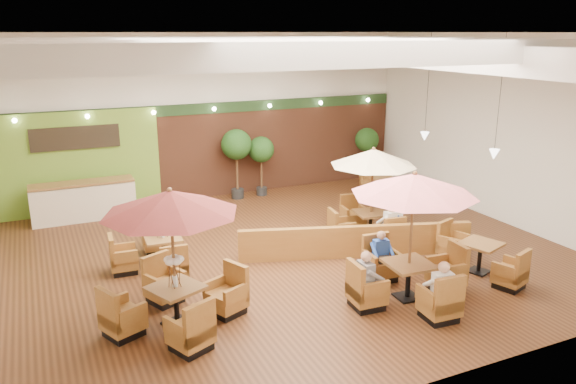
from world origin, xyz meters
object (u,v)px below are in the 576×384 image
topiary_0 (236,147)px  topiary_1 (261,152)px  service_counter (84,201)px  table_3 (153,250)px  diner_4 (391,221)px  diner_1 (382,250)px  table_4 (480,258)px  table_5 (381,186)px  booth_divider (356,242)px  table_2 (371,173)px  diner_2 (368,274)px  diner_3 (391,222)px  table_1 (412,214)px  diner_0 (441,284)px  table_0 (172,234)px  topiary_2 (367,142)px

topiary_0 → topiary_1: bearing=0.0°
service_counter → table_3: table_3 is taller
service_counter → table_3: bearing=-75.8°
topiary_1 → diner_4: bearing=-79.2°
topiary_0 → diner_1: topiary_0 is taller
topiary_0 → table_4: bearing=-69.3°
table_5 → topiary_1: 4.35m
booth_divider → diner_1: diner_1 is taller
topiary_0 → topiary_1: (0.89, 0.00, -0.24)m
topiary_0 → topiary_1: topiary_0 is taller
table_2 → diner_2: 4.31m
diner_3 → diner_4: diner_4 is taller
table_1 → table_4: bearing=13.1°
diner_0 → diner_1: 2.06m
booth_divider → table_2: bearing=63.1°
table_2 → table_0: bearing=-149.6°
table_0 → diner_3: table_0 is taller
table_0 → table_3: size_ratio=1.14×
table_2 → topiary_0: bearing=118.8°
table_0 → diner_3: bearing=-8.7°
topiary_1 → diner_1: 7.65m
table_1 → topiary_1: table_1 is taller
table_1 → table_4: table_1 is taller
topiary_2 → table_2: bearing=-121.6°
diner_3 → booth_divider: bearing=-160.7°
table_2 → diner_3: bearing=-78.6°
table_2 → diner_4: bearing=-78.6°
service_counter → diner_1: size_ratio=4.23×
topiary_0 → topiary_2: topiary_0 is taller
service_counter → diner_4: diner_4 is taller
diner_3 → diner_4: 0.04m
service_counter → topiary_1: (5.90, 0.20, 0.96)m
topiary_0 → diner_0: topiary_0 is taller
topiary_0 → diner_3: topiary_0 is taller
service_counter → table_1: 10.30m
table_2 → topiary_2: bearing=66.1°
service_counter → table_2: size_ratio=1.17×
service_counter → diner_4: size_ratio=3.63×
table_3 → table_4: bearing=-23.1°
table_4 → diner_3: size_ratio=3.76×
booth_divider → table_5: bearing=67.8°
table_0 → diner_2: (3.74, -0.96, -1.11)m
table_4 → diner_0: size_ratio=3.32×
service_counter → table_2: (7.00, -4.95, 1.26)m
booth_divider → table_1: table_1 is taller
topiary_2 → diner_2: topiary_2 is taller
table_1 → diner_1: size_ratio=3.97×
topiary_0 → topiary_1: size_ratio=1.15×
table_0 → diner_0: (4.77, -2.00, -1.11)m
table_3 → table_1: bearing=-36.7°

